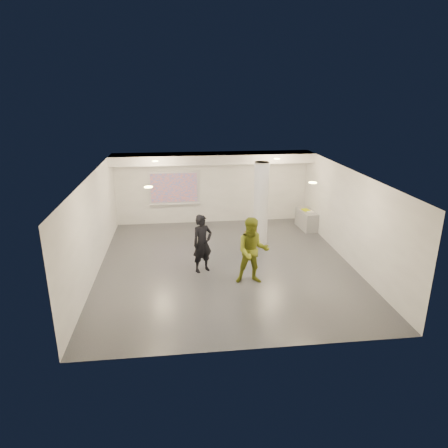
{
  "coord_description": "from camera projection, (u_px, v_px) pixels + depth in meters",
  "views": [
    {
      "loc": [
        -1.44,
        -11.75,
        5.35
      ],
      "look_at": [
        0.0,
        0.4,
        1.25
      ],
      "focal_mm": 32.0,
      "sensor_mm": 36.0,
      "label": 1
    }
  ],
  "objects": [
    {
      "name": "cardboard_front",
      "position": [
        250.0,
        238.0,
        14.6
      ],
      "size": [
        0.46,
        0.22,
        0.48
      ],
      "primitive_type": "cube",
      "rotation": [
        -0.27,
        0.0,
        -0.1
      ],
      "color": "#A07844",
      "rests_on": "floor"
    },
    {
      "name": "column",
      "position": [
        261.0,
        204.0,
        14.31
      ],
      "size": [
        0.52,
        0.52,
        3.0
      ],
      "primitive_type": "cylinder",
      "color": "silver",
      "rests_on": "floor"
    },
    {
      "name": "woman",
      "position": [
        202.0,
        244.0,
        12.19
      ],
      "size": [
        0.79,
        0.69,
        1.82
      ],
      "primitive_type": "imported",
      "rotation": [
        0.0,
        0.0,
        0.47
      ],
      "color": "black",
      "rests_on": "floor"
    },
    {
      "name": "papers_stack",
      "position": [
        310.0,
        211.0,
        15.97
      ],
      "size": [
        0.25,
        0.31,
        0.02
      ],
      "primitive_type": "cube",
      "rotation": [
        0.0,
        0.0,
        0.06
      ],
      "color": "white",
      "rests_on": "credenza"
    },
    {
      "name": "cardboard_back",
      "position": [
        256.0,
        237.0,
        14.45
      ],
      "size": [
        0.63,
        0.37,
        0.66
      ],
      "primitive_type": "cube",
      "rotation": [
        -0.18,
        0.0,
        0.34
      ],
      "color": "#A07844",
      "rests_on": "floor"
    },
    {
      "name": "downlight_nw",
      "position": [
        155.0,
        161.0,
        14.09
      ],
      "size": [
        0.22,
        0.22,
        0.02
      ],
      "primitive_type": "cylinder",
      "color": "#FFF784",
      "rests_on": "ceiling"
    },
    {
      "name": "wall_left",
      "position": [
        94.0,
        225.0,
        12.0
      ],
      "size": [
        0.01,
        9.0,
        3.0
      ],
      "primitive_type": "cube",
      "color": "silver",
      "rests_on": "floor"
    },
    {
      "name": "wall_front",
      "position": [
        252.0,
        288.0,
        8.21
      ],
      "size": [
        8.0,
        0.01,
        3.0
      ],
      "primitive_type": "cube",
      "color": "silver",
      "rests_on": "floor"
    },
    {
      "name": "ceiling",
      "position": [
        226.0,
        173.0,
        11.97
      ],
      "size": [
        8.0,
        9.0,
        0.01
      ],
      "primitive_type": "cube",
      "color": "white",
      "rests_on": "floor"
    },
    {
      "name": "man",
      "position": [
        253.0,
        251.0,
        11.42
      ],
      "size": [
        1.02,
        0.82,
        1.98
      ],
      "primitive_type": "imported",
      "rotation": [
        0.0,
        0.0,
        -0.08
      ],
      "color": "olive",
      "rests_on": "floor"
    },
    {
      "name": "wall_right",
      "position": [
        348.0,
        216.0,
        12.9
      ],
      "size": [
        0.01,
        9.0,
        3.0
      ],
      "primitive_type": "cube",
      "color": "silver",
      "rests_on": "floor"
    },
    {
      "name": "floor",
      "position": [
        225.0,
        264.0,
        12.93
      ],
      "size": [
        8.0,
        9.0,
        0.01
      ],
      "primitive_type": "cube",
      "color": "#37393E",
      "rests_on": "ground"
    },
    {
      "name": "downlight_se",
      "position": [
        313.0,
        183.0,
        10.81
      ],
      "size": [
        0.22,
        0.22,
        0.02
      ],
      "primitive_type": "cylinder",
      "color": "#FFF784",
      "rests_on": "ceiling"
    },
    {
      "name": "soffit_band",
      "position": [
        213.0,
        158.0,
        15.75
      ],
      "size": [
        8.0,
        1.1,
        0.36
      ],
      "primitive_type": "cube",
      "color": "silver",
      "rests_on": "ceiling"
    },
    {
      "name": "credenza",
      "position": [
        307.0,
        220.0,
        16.19
      ],
      "size": [
        0.64,
        1.32,
        0.75
      ],
      "primitive_type": "cube",
      "rotation": [
        0.0,
        0.0,
        0.08
      ],
      "color": "gray",
      "rests_on": "floor"
    },
    {
      "name": "wall_back",
      "position": [
        212.0,
        187.0,
        16.69
      ],
      "size": [
        8.0,
        0.01,
        3.0
      ],
      "primitive_type": "cube",
      "color": "silver",
      "rests_on": "floor"
    },
    {
      "name": "projection_screen",
      "position": [
        174.0,
        188.0,
        16.46
      ],
      "size": [
        2.1,
        0.13,
        1.42
      ],
      "color": "silver",
      "rests_on": "wall_back"
    },
    {
      "name": "downlight_sw",
      "position": [
        148.0,
        187.0,
        10.32
      ],
      "size": [
        0.22,
        0.22,
        0.02
      ],
      "primitive_type": "cylinder",
      "color": "#FFF784",
      "rests_on": "ceiling"
    },
    {
      "name": "downlight_ne",
      "position": [
        277.0,
        159.0,
        14.58
      ],
      "size": [
        0.22,
        0.22,
        0.02
      ],
      "primitive_type": "cylinder",
      "color": "#FFF784",
      "rests_on": "ceiling"
    },
    {
      "name": "postit_pad",
      "position": [
        306.0,
        210.0,
        16.13
      ],
      "size": [
        0.33,
        0.39,
        0.03
      ],
      "primitive_type": "cube",
      "rotation": [
        0.0,
        0.0,
        0.24
      ],
      "color": "#D2E701",
      "rests_on": "credenza"
    }
  ]
}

